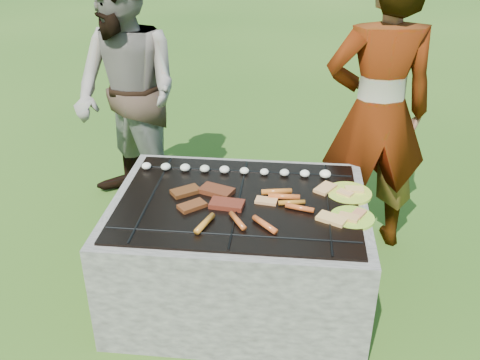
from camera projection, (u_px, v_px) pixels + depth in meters
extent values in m
plane|color=#204812|center=(239.00, 294.00, 3.00)|extent=(60.00, 60.00, 0.00)
cube|color=gray|center=(246.00, 211.00, 3.22)|extent=(1.30, 0.18, 0.60)
cube|color=gray|center=(230.00, 301.00, 2.50)|extent=(1.30, 0.18, 0.60)
cube|color=#A29B90|center=(137.00, 244.00, 2.91)|extent=(0.18, 0.64, 0.60)
cube|color=#A0988E|center=(345.00, 257.00, 2.81)|extent=(0.18, 0.64, 0.60)
cube|color=black|center=(239.00, 259.00, 2.89)|extent=(0.94, 0.64, 0.48)
sphere|color=#FF5914|center=(239.00, 225.00, 2.78)|extent=(0.10, 0.10, 0.10)
cube|color=black|center=(239.00, 201.00, 2.71)|extent=(1.20, 0.90, 0.01)
cylinder|color=black|center=(152.00, 195.00, 2.75)|extent=(0.01, 0.88, 0.01)
cylinder|color=black|center=(239.00, 200.00, 2.71)|extent=(0.01, 0.88, 0.01)
cylinder|color=black|center=(328.00, 205.00, 2.67)|extent=(0.01, 0.88, 0.01)
cylinder|color=black|center=(232.00, 235.00, 2.43)|extent=(1.18, 0.01, 0.01)
cylinder|color=black|center=(245.00, 171.00, 2.99)|extent=(1.18, 0.01, 0.01)
ellipsoid|color=white|center=(146.00, 166.00, 3.01)|extent=(0.05, 0.05, 0.04)
ellipsoid|color=beige|center=(166.00, 167.00, 3.00)|extent=(0.06, 0.06, 0.04)
ellipsoid|color=#EAE4C6|center=(185.00, 168.00, 2.99)|extent=(0.06, 0.06, 0.04)
ellipsoid|color=beige|center=(205.00, 169.00, 2.98)|extent=(0.05, 0.05, 0.04)
ellipsoid|color=silver|center=(225.00, 170.00, 2.97)|extent=(0.06, 0.06, 0.04)
ellipsoid|color=white|center=(244.00, 171.00, 2.96)|extent=(0.05, 0.05, 0.04)
ellipsoid|color=#F1E7CD|center=(264.00, 172.00, 2.95)|extent=(0.05, 0.05, 0.03)
ellipsoid|color=beige|center=(285.00, 173.00, 2.94)|extent=(0.05, 0.05, 0.04)
ellipsoid|color=white|center=(305.00, 173.00, 2.93)|extent=(0.05, 0.05, 0.04)
ellipsoid|color=white|center=(325.00, 174.00, 2.92)|extent=(0.06, 0.06, 0.04)
cube|color=brown|center=(186.00, 191.00, 2.77)|extent=(0.17, 0.15, 0.02)
cube|color=maroon|center=(217.00, 191.00, 2.77)|extent=(0.20, 0.15, 0.03)
cube|color=brown|center=(192.00, 206.00, 2.64)|extent=(0.15, 0.15, 0.02)
cube|color=maroon|center=(227.00, 204.00, 2.65)|extent=(0.18, 0.11, 0.02)
cylinder|color=#CD6421|center=(277.00, 192.00, 2.76)|extent=(0.16, 0.06, 0.03)
cylinder|color=orange|center=(284.00, 197.00, 2.71)|extent=(0.16, 0.03, 0.03)
cylinder|color=#C37D20|center=(292.00, 202.00, 2.66)|extent=(0.14, 0.05, 0.02)
cylinder|color=#EE5427|center=(300.00, 208.00, 2.62)|extent=(0.15, 0.06, 0.03)
cylinder|color=#BA361E|center=(238.00, 221.00, 2.51)|extent=(0.10, 0.14, 0.03)
cylinder|color=orange|center=(265.00, 225.00, 2.48)|extent=(0.13, 0.13, 0.03)
cylinder|color=orange|center=(205.00, 223.00, 2.49)|extent=(0.08, 0.16, 0.03)
cube|color=#E1AE73|center=(266.00, 201.00, 2.69)|extent=(0.12, 0.08, 0.01)
cube|color=#E3D274|center=(332.00, 219.00, 2.54)|extent=(0.16, 0.13, 0.02)
cube|color=#E3AD74|center=(325.00, 188.00, 2.80)|extent=(0.13, 0.15, 0.02)
cylinder|color=yellow|center=(349.00, 193.00, 2.78)|extent=(0.25, 0.25, 0.02)
cube|color=#F6CF7D|center=(345.00, 193.00, 2.76)|extent=(0.09, 0.08, 0.01)
cube|color=#DFB572|center=(354.00, 189.00, 2.79)|extent=(0.10, 0.06, 0.02)
cylinder|color=#D6E536|center=(352.00, 218.00, 2.57)|extent=(0.23, 0.23, 0.01)
cube|color=tan|center=(349.00, 217.00, 2.55)|extent=(0.11, 0.09, 0.02)
cube|color=tan|center=(358.00, 214.00, 2.58)|extent=(0.09, 0.10, 0.01)
imported|color=gray|center=(378.00, 114.00, 3.08)|extent=(0.68, 0.49, 1.73)
imported|color=gray|center=(127.00, 95.00, 3.47)|extent=(1.02, 0.98, 1.66)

